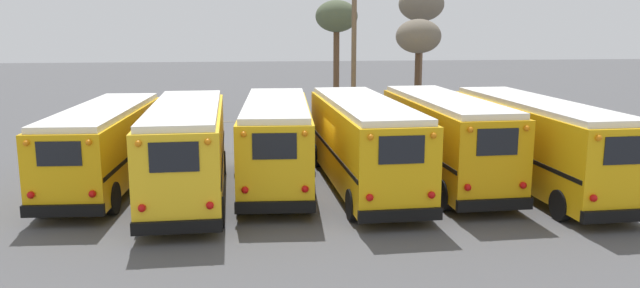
% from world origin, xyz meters
% --- Properties ---
extents(ground_plane, '(160.00, 160.00, 0.00)m').
position_xyz_m(ground_plane, '(0.00, 0.00, 0.00)').
color(ground_plane, '#4C4C4F').
extents(school_bus_0, '(2.89, 9.80, 3.03)m').
position_xyz_m(school_bus_0, '(-7.92, 1.00, 1.66)').
color(school_bus_0, '#EAAA0F').
rests_on(school_bus_0, ground).
extents(school_bus_1, '(2.80, 9.76, 3.30)m').
position_xyz_m(school_bus_1, '(-4.75, -0.83, 1.78)').
color(school_bus_1, yellow).
rests_on(school_bus_1, ground).
extents(school_bus_2, '(2.95, 9.62, 3.23)m').
position_xyz_m(school_bus_2, '(-1.58, 0.57, 1.76)').
color(school_bus_2, yellow).
rests_on(school_bus_2, ground).
extents(school_bus_3, '(2.91, 10.35, 3.29)m').
position_xyz_m(school_bus_3, '(1.58, -0.22, 1.78)').
color(school_bus_3, '#EAAA0F').
rests_on(school_bus_3, ground).
extents(school_bus_4, '(2.79, 9.58, 3.33)m').
position_xyz_m(school_bus_4, '(4.75, 0.10, 1.81)').
color(school_bus_4, '#E5A00C').
rests_on(school_bus_4, ground).
extents(school_bus_5, '(2.78, 10.66, 3.28)m').
position_xyz_m(school_bus_5, '(7.92, -0.81, 1.78)').
color(school_bus_5, '#EAAA0F').
rests_on(school_bus_5, ground).
extents(utility_pole, '(1.80, 0.26, 8.92)m').
position_xyz_m(utility_pole, '(2.92, 10.15, 4.64)').
color(utility_pole, brown).
rests_on(utility_pole, ground).
extents(bare_tree_0, '(2.97, 2.97, 8.41)m').
position_xyz_m(bare_tree_0, '(8.73, 18.37, 7.12)').
color(bare_tree_0, brown).
rests_on(bare_tree_0, ground).
extents(bare_tree_1, '(2.56, 2.56, 6.30)m').
position_xyz_m(bare_tree_1, '(6.99, 12.44, 5.24)').
color(bare_tree_1, '#473323').
rests_on(bare_tree_1, ground).
extents(bare_tree_2, '(2.68, 2.68, 7.51)m').
position_xyz_m(bare_tree_2, '(3.00, 17.43, 6.30)').
color(bare_tree_2, brown).
rests_on(bare_tree_2, ground).
extents(fence_line, '(23.89, 0.06, 1.42)m').
position_xyz_m(fence_line, '(-0.00, 7.47, 0.99)').
color(fence_line, '#939399').
rests_on(fence_line, ground).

